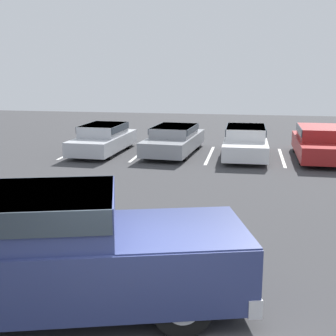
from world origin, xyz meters
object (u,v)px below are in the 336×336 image
parked_sedan_c (245,141)px  parked_sedan_d (320,142)px  pickup_truck (70,252)px  parked_sedan_a (103,138)px  parked_sedan_b (174,139)px

parked_sedan_c → parked_sedan_d: 2.92m
pickup_truck → parked_sedan_a: 13.19m
parked_sedan_b → parked_sedan_d: 5.91m
pickup_truck → parked_sedan_c: bearing=63.1°
parked_sedan_b → parked_sedan_c: (2.99, -0.17, 0.03)m
parked_sedan_c → parked_sedan_d: size_ratio=0.99×
parked_sedan_c → parked_sedan_d: parked_sedan_d is taller
pickup_truck → parked_sedan_d: 13.98m
parked_sedan_a → parked_sedan_c: parked_sedan_c is taller
parked_sedan_b → parked_sedan_d: size_ratio=1.02×
pickup_truck → parked_sedan_c: (2.47, 12.89, -0.27)m
pickup_truck → parked_sedan_d: bearing=51.3°
parked_sedan_c → parked_sedan_d: bearing=89.8°
parked_sedan_a → parked_sedan_c: (6.00, 0.18, 0.01)m
parked_sedan_a → parked_sedan_b: (3.01, 0.35, -0.02)m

